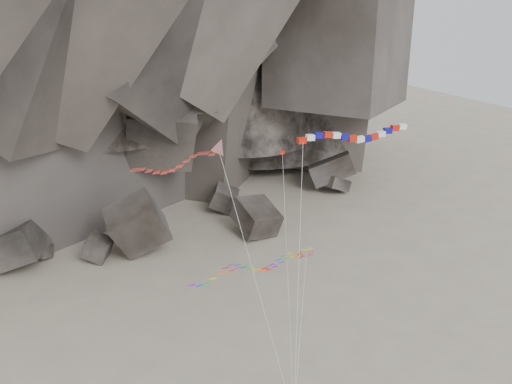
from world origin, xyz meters
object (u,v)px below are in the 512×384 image
delta_kite (172,164)px  pennant_kite (284,202)px  banner_kite (354,136)px  parafoil_kite (247,268)px

delta_kite → pennant_kite: 11.76m
pennant_kite → banner_kite: bearing=-15.4°
parafoil_kite → pennant_kite: size_ratio=0.69×
delta_kite → banner_kite: delta_kite is taller
banner_kite → parafoil_kite: (-9.67, 3.94, -13.42)m
banner_kite → pennant_kite: (-7.06, 1.24, -5.78)m
banner_kite → parafoil_kite: bearing=168.4°
delta_kite → pennant_kite: bearing=-30.6°
banner_kite → pennant_kite: banner_kite is taller
delta_kite → pennant_kite: size_ratio=1.12×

